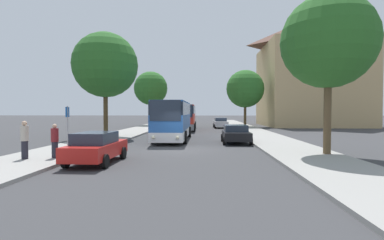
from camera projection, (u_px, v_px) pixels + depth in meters
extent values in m
plane|color=#38383A|center=(181.00, 150.00, 19.09)|extent=(300.00, 300.00, 0.00)
cube|color=gray|center=(74.00, 148.00, 19.40)|extent=(4.00, 120.00, 0.15)
cube|color=gray|center=(292.00, 149.00, 18.78)|extent=(4.00, 120.00, 0.15)
cube|color=tan|center=(309.00, 86.00, 50.39)|extent=(15.13, 15.79, 13.55)
pyramid|color=#513328|center=(310.00, 32.00, 50.12)|extent=(15.13, 15.79, 4.54)
cube|color=silver|center=(173.00, 133.00, 25.69)|extent=(2.42, 10.07, 0.70)
cube|color=#285BA8|center=(173.00, 121.00, 25.66)|extent=(2.42, 10.07, 1.22)
cube|color=#232D3D|center=(173.00, 109.00, 25.63)|extent=(2.45, 9.86, 0.95)
cube|color=#285BA8|center=(173.00, 103.00, 25.61)|extent=(2.37, 9.86, 0.12)
cube|color=#232D3D|center=(165.00, 110.00, 20.58)|extent=(2.17, 0.06, 1.45)
sphere|color=#F4EAC1|center=(153.00, 137.00, 20.65)|extent=(0.24, 0.24, 0.24)
sphere|color=#F4EAC1|center=(177.00, 138.00, 20.57)|extent=(0.24, 0.24, 0.24)
cylinder|color=black|center=(153.00, 137.00, 22.73)|extent=(0.30, 1.00, 1.00)
cylinder|color=black|center=(185.00, 137.00, 22.62)|extent=(0.30, 1.00, 1.00)
cylinder|color=black|center=(164.00, 132.00, 28.76)|extent=(0.30, 1.00, 1.00)
cylinder|color=black|center=(189.00, 132.00, 28.65)|extent=(0.30, 1.00, 1.00)
cube|color=gray|center=(185.00, 125.00, 39.51)|extent=(2.68, 11.52, 0.70)
cube|color=red|center=(185.00, 118.00, 39.48)|extent=(2.68, 11.52, 1.20)
cube|color=#232D3D|center=(185.00, 110.00, 39.45)|extent=(2.71, 11.29, 0.95)
cube|color=red|center=(185.00, 106.00, 39.43)|extent=(2.63, 11.29, 0.12)
cube|color=#232D3D|center=(183.00, 111.00, 33.68)|extent=(2.24, 0.10, 1.45)
sphere|color=#F4EAC1|center=(175.00, 127.00, 33.74)|extent=(0.24, 0.24, 0.24)
sphere|color=#F4EAC1|center=(190.00, 127.00, 33.70)|extent=(0.24, 0.24, 0.24)
cylinder|color=black|center=(173.00, 127.00, 36.10)|extent=(0.32, 1.01, 1.00)
cylinder|color=black|center=(194.00, 128.00, 36.03)|extent=(0.32, 1.01, 1.00)
cylinder|color=black|center=(178.00, 125.00, 42.99)|extent=(0.32, 1.01, 1.00)
cylinder|color=black|center=(195.00, 125.00, 42.92)|extent=(0.32, 1.01, 1.00)
cube|color=red|center=(97.00, 150.00, 14.23)|extent=(1.86, 4.24, 0.65)
cube|color=#232D3D|center=(95.00, 138.00, 14.04)|extent=(1.60, 2.22, 0.52)
cylinder|color=black|center=(90.00, 153.00, 15.60)|extent=(0.21, 0.62, 0.62)
cylinder|color=black|center=(123.00, 153.00, 15.48)|extent=(0.21, 0.62, 0.62)
cylinder|color=black|center=(66.00, 161.00, 13.00)|extent=(0.21, 0.62, 0.62)
cylinder|color=black|center=(105.00, 161.00, 12.88)|extent=(0.21, 0.62, 0.62)
cube|color=black|center=(236.00, 135.00, 23.05)|extent=(1.96, 4.22, 0.60)
cube|color=#232D3D|center=(236.00, 128.00, 23.20)|extent=(1.72, 2.20, 0.49)
cylinder|color=black|center=(251.00, 141.00, 21.71)|extent=(0.20, 0.62, 0.62)
cylinder|color=black|center=(224.00, 141.00, 21.80)|extent=(0.20, 0.62, 0.62)
cylinder|color=black|center=(246.00, 138.00, 24.32)|extent=(0.20, 0.62, 0.62)
cylinder|color=black|center=(222.00, 138.00, 24.41)|extent=(0.20, 0.62, 0.62)
cube|color=#B7B7BC|center=(221.00, 124.00, 43.83)|extent=(1.99, 4.61, 0.69)
cube|color=#232D3D|center=(220.00, 119.00, 43.99)|extent=(1.70, 2.42, 0.50)
cylinder|color=black|center=(228.00, 126.00, 42.42)|extent=(0.22, 0.63, 0.62)
cylinder|color=black|center=(215.00, 126.00, 42.44)|extent=(0.22, 0.63, 0.62)
cylinder|color=black|center=(226.00, 125.00, 45.24)|extent=(0.22, 0.63, 0.62)
cylinder|color=black|center=(214.00, 125.00, 45.26)|extent=(0.22, 0.63, 0.62)
cylinder|color=gray|center=(68.00, 128.00, 17.87)|extent=(0.08, 0.08, 2.62)
cube|color=#1E56A3|center=(67.00, 112.00, 17.84)|extent=(0.03, 0.45, 0.60)
cylinder|color=#23232D|center=(25.00, 150.00, 14.52)|extent=(0.30, 0.30, 0.88)
cylinder|color=#B2A899|center=(25.00, 133.00, 14.50)|extent=(0.36, 0.36, 0.73)
sphere|color=tan|center=(24.00, 123.00, 14.48)|extent=(0.24, 0.24, 0.24)
cylinder|color=#23232D|center=(55.00, 150.00, 14.87)|extent=(0.30, 0.30, 0.80)
cylinder|color=maroon|center=(55.00, 135.00, 14.84)|extent=(0.36, 0.36, 0.67)
sphere|color=tan|center=(55.00, 126.00, 14.83)|extent=(0.22, 0.22, 0.22)
cylinder|color=#513D23|center=(106.00, 113.00, 27.34)|extent=(0.40, 0.40, 4.32)
sphere|color=#286023|center=(105.00, 65.00, 27.21)|extent=(5.90, 5.90, 5.90)
cylinder|color=#513D23|center=(151.00, 113.00, 50.24)|extent=(0.40, 0.40, 4.06)
sphere|color=#286023|center=(151.00, 88.00, 50.12)|extent=(5.60, 5.60, 5.60)
cylinder|color=brown|center=(327.00, 115.00, 16.24)|extent=(0.40, 0.40, 4.20)
sphere|color=#286023|center=(328.00, 41.00, 16.12)|extent=(5.06, 5.06, 5.06)
cylinder|color=#513D23|center=(245.00, 115.00, 45.59)|extent=(0.40, 0.40, 3.58)
sphere|color=#286023|center=(245.00, 89.00, 45.48)|extent=(5.72, 5.72, 5.72)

